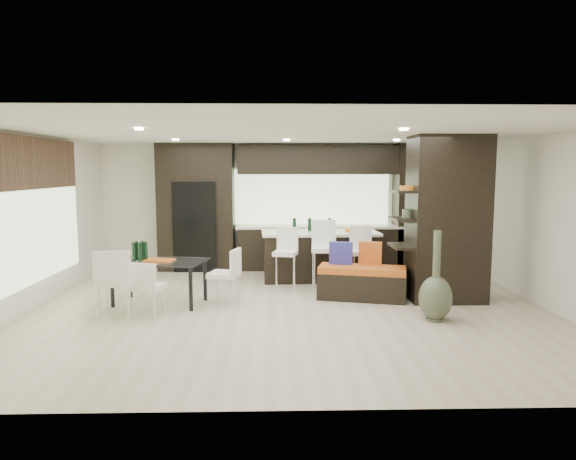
{
  "coord_description": "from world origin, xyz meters",
  "views": [
    {
      "loc": [
        -0.22,
        -7.88,
        2.16
      ],
      "look_at": [
        0.0,
        0.6,
        1.15
      ],
      "focal_mm": 32.0,
      "sensor_mm": 36.0,
      "label": 1
    }
  ],
  "objects_px": {
    "kitchen_island": "(320,255)",
    "chair_end": "(224,278)",
    "dining_table": "(160,282)",
    "stool_mid": "(324,261)",
    "stool_right": "(362,263)",
    "stool_left": "(285,264)",
    "floor_vase": "(436,276)",
    "bench": "(362,283)",
    "chair_near": "(149,291)",
    "chair_far": "(117,286)"
  },
  "relations": [
    {
      "from": "kitchen_island",
      "to": "chair_end",
      "type": "distance_m",
      "value": 2.48
    },
    {
      "from": "dining_table",
      "to": "chair_end",
      "type": "bearing_deg",
      "value": 11.42
    },
    {
      "from": "stool_mid",
      "to": "stool_right",
      "type": "height_order",
      "value": "stool_mid"
    },
    {
      "from": "kitchen_island",
      "to": "stool_right",
      "type": "height_order",
      "value": "kitchen_island"
    },
    {
      "from": "stool_left",
      "to": "chair_end",
      "type": "relative_size",
      "value": 1.09
    },
    {
      "from": "kitchen_island",
      "to": "dining_table",
      "type": "bearing_deg",
      "value": -148.93
    },
    {
      "from": "floor_vase",
      "to": "dining_table",
      "type": "xyz_separation_m",
      "value": [
        -4.15,
        1.03,
        -0.3
      ]
    },
    {
      "from": "bench",
      "to": "chair_near",
      "type": "relative_size",
      "value": 1.89
    },
    {
      "from": "chair_end",
      "to": "chair_near",
      "type": "bearing_deg",
      "value": 138.57
    },
    {
      "from": "stool_mid",
      "to": "bench",
      "type": "xyz_separation_m",
      "value": [
        0.57,
        -0.78,
        -0.22
      ]
    },
    {
      "from": "dining_table",
      "to": "chair_far",
      "type": "xyz_separation_m",
      "value": [
        -0.45,
        -0.74,
        0.12
      ]
    },
    {
      "from": "stool_right",
      "to": "chair_end",
      "type": "height_order",
      "value": "stool_right"
    },
    {
      "from": "floor_vase",
      "to": "chair_far",
      "type": "height_order",
      "value": "floor_vase"
    },
    {
      "from": "bench",
      "to": "chair_end",
      "type": "relative_size",
      "value": 1.75
    },
    {
      "from": "stool_mid",
      "to": "chair_end",
      "type": "height_order",
      "value": "stool_mid"
    },
    {
      "from": "stool_right",
      "to": "bench",
      "type": "height_order",
      "value": "stool_right"
    },
    {
      "from": "stool_left",
      "to": "chair_far",
      "type": "distance_m",
      "value": 3.05
    },
    {
      "from": "dining_table",
      "to": "bench",
      "type": "bearing_deg",
      "value": 15.06
    },
    {
      "from": "stool_mid",
      "to": "floor_vase",
      "type": "xyz_separation_m",
      "value": [
        1.41,
        -2.01,
        0.15
      ]
    },
    {
      "from": "dining_table",
      "to": "floor_vase",
      "type": "bearing_deg",
      "value": -2.5
    },
    {
      "from": "stool_mid",
      "to": "stool_right",
      "type": "xyz_separation_m",
      "value": [
        0.7,
        0.02,
        -0.04
      ]
    },
    {
      "from": "chair_far",
      "to": "chair_end",
      "type": "height_order",
      "value": "chair_far"
    },
    {
      "from": "stool_mid",
      "to": "floor_vase",
      "type": "height_order",
      "value": "floor_vase"
    },
    {
      "from": "stool_right",
      "to": "dining_table",
      "type": "distance_m",
      "value": 3.58
    },
    {
      "from": "stool_left",
      "to": "stool_mid",
      "type": "distance_m",
      "value": 0.7
    },
    {
      "from": "dining_table",
      "to": "chair_end",
      "type": "relative_size",
      "value": 1.77
    },
    {
      "from": "bench",
      "to": "floor_vase",
      "type": "distance_m",
      "value": 1.54
    },
    {
      "from": "kitchen_island",
      "to": "stool_left",
      "type": "bearing_deg",
      "value": -133.72
    },
    {
      "from": "chair_far",
      "to": "chair_end",
      "type": "relative_size",
      "value": 1.14
    },
    {
      "from": "stool_mid",
      "to": "chair_near",
      "type": "relative_size",
      "value": 1.31
    },
    {
      "from": "stool_left",
      "to": "bench",
      "type": "distance_m",
      "value": 1.5
    },
    {
      "from": "stool_left",
      "to": "stool_right",
      "type": "relative_size",
      "value": 0.98
    },
    {
      "from": "stool_right",
      "to": "chair_far",
      "type": "bearing_deg",
      "value": -155.62
    },
    {
      "from": "stool_left",
      "to": "dining_table",
      "type": "relative_size",
      "value": 0.61
    },
    {
      "from": "stool_left",
      "to": "bench",
      "type": "xyz_separation_m",
      "value": [
        1.26,
        -0.8,
        -0.17
      ]
    },
    {
      "from": "stool_right",
      "to": "floor_vase",
      "type": "height_order",
      "value": "floor_vase"
    },
    {
      "from": "floor_vase",
      "to": "chair_far",
      "type": "xyz_separation_m",
      "value": [
        -4.6,
        0.28,
        -0.18
      ]
    },
    {
      "from": "stool_left",
      "to": "kitchen_island",
      "type": "bearing_deg",
      "value": 62.59
    },
    {
      "from": "dining_table",
      "to": "chair_end",
      "type": "height_order",
      "value": "chair_end"
    },
    {
      "from": "kitchen_island",
      "to": "stool_left",
      "type": "relative_size",
      "value": 2.53
    },
    {
      "from": "stool_mid",
      "to": "chair_end",
      "type": "distance_m",
      "value": 1.97
    },
    {
      "from": "kitchen_island",
      "to": "floor_vase",
      "type": "bearing_deg",
      "value": -65.59
    },
    {
      "from": "stool_mid",
      "to": "chair_far",
      "type": "xyz_separation_m",
      "value": [
        -3.19,
        -1.73,
        -0.03
      ]
    },
    {
      "from": "stool_right",
      "to": "floor_vase",
      "type": "distance_m",
      "value": 2.16
    },
    {
      "from": "stool_right",
      "to": "dining_table",
      "type": "bearing_deg",
      "value": -163.52
    },
    {
      "from": "dining_table",
      "to": "chair_near",
      "type": "xyz_separation_m",
      "value": [
        0.0,
        -0.69,
        0.03
      ]
    },
    {
      "from": "stool_right",
      "to": "kitchen_island",
      "type": "bearing_deg",
      "value": 131.59
    },
    {
      "from": "stool_mid",
      "to": "chair_end",
      "type": "relative_size",
      "value": 1.21
    },
    {
      "from": "dining_table",
      "to": "chair_far",
      "type": "distance_m",
      "value": 0.88
    },
    {
      "from": "kitchen_island",
      "to": "chair_far",
      "type": "xyz_separation_m",
      "value": [
        -3.19,
        -2.54,
        -0.0
      ]
    }
  ]
}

